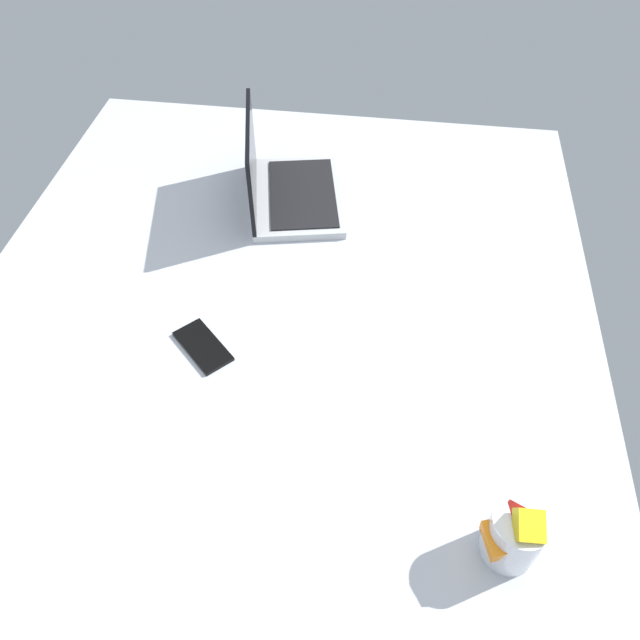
# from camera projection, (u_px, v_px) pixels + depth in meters

# --- Properties ---
(bed_mattress) EXTENTS (1.80, 1.40, 0.18)m
(bed_mattress) POSITION_uv_depth(u_px,v_px,m) (275.00, 360.00, 1.39)
(bed_mattress) COLOR #B7BCC6
(bed_mattress) RESTS_ON ground
(laptop) EXTENTS (0.37, 0.29, 0.23)m
(laptop) POSITION_uv_depth(u_px,v_px,m) (285.00, 187.00, 1.60)
(laptop) COLOR #B7BABC
(laptop) RESTS_ON bed_mattress
(snack_cup) EXTENTS (0.09, 0.10, 0.14)m
(snack_cup) POSITION_uv_depth(u_px,v_px,m) (513.00, 535.00, 0.97)
(snack_cup) COLOR silver
(snack_cup) RESTS_ON bed_mattress
(cell_phone) EXTENTS (0.15, 0.15, 0.01)m
(cell_phone) POSITION_uv_depth(u_px,v_px,m) (203.00, 346.00, 1.30)
(cell_phone) COLOR black
(cell_phone) RESTS_ON bed_mattress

